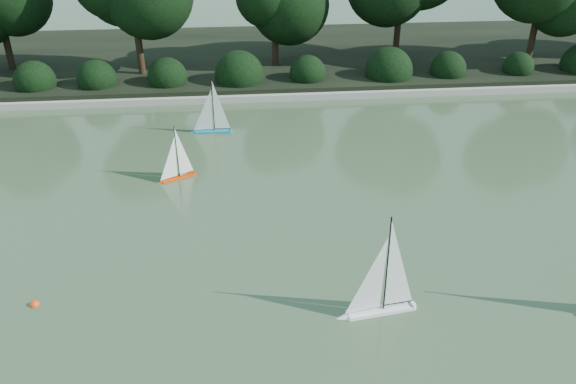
{
  "coord_description": "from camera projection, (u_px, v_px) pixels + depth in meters",
  "views": [
    {
      "loc": [
        -0.32,
        -5.76,
        5.17
      ],
      "look_at": [
        0.5,
        2.4,
        0.7
      ],
      "focal_mm": 35.0,
      "sensor_mm": 36.0,
      "label": 1
    }
  ],
  "objects": [
    {
      "name": "race_buoy",
      "position": [
        35.0,
        305.0,
        7.88
      ],
      "size": [
        0.14,
        0.14,
        0.14
      ],
      "primitive_type": "sphere",
      "color": "#FF420D",
      "rests_on": "ground"
    },
    {
      "name": "sailboat_teal",
      "position": [
        209.0,
        123.0,
        13.32
      ],
      "size": [
        1.04,
        0.21,
        1.42
      ],
      "color": "teal",
      "rests_on": "ground"
    },
    {
      "name": "sailboat_white_a",
      "position": [
        375.0,
        298.0,
        7.62
      ],
      "size": [
        1.18,
        0.34,
        1.6
      ],
      "color": "white",
      "rests_on": "ground"
    },
    {
      "name": "far_bank",
      "position": [
        242.0,
        57.0,
        18.82
      ],
      "size": [
        40.0,
        8.0,
        0.3
      ],
      "primitive_type": "cube",
      "color": "black",
      "rests_on": "ground"
    },
    {
      "name": "shrub_hedge",
      "position": [
        245.0,
        75.0,
        15.97
      ],
      "size": [
        29.1,
        1.1,
        1.1
      ],
      "color": "black",
      "rests_on": "ground"
    },
    {
      "name": "ground",
      "position": [
        269.0,
        324.0,
        7.53
      ],
      "size": [
        80.0,
        80.0,
        0.0
      ],
      "primitive_type": "plane",
      "color": "#394C2D",
      "rests_on": "ground"
    },
    {
      "name": "sailboat_orange",
      "position": [
        175.0,
        171.0,
        11.19
      ],
      "size": [
        0.81,
        0.5,
        1.17
      ],
      "color": "#F63F04",
      "rests_on": "ground"
    },
    {
      "name": "pond_coping",
      "position": [
        246.0,
        98.0,
        15.35
      ],
      "size": [
        40.0,
        0.35,
        0.18
      ],
      "primitive_type": "cube",
      "color": "gray",
      "rests_on": "ground"
    }
  ]
}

